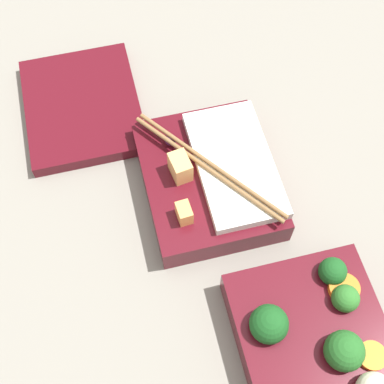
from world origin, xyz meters
name	(u,v)px	position (x,y,z in m)	size (l,w,h in m)	color
ground_plane	(252,256)	(0.00, 0.00, 0.00)	(3.00, 3.00, 0.00)	gray
bento_tray_vegetable	(317,345)	(-0.12, -0.03, 0.02)	(0.18, 0.15, 0.07)	#510F19
bento_tray_rice	(211,178)	(0.10, 0.02, 0.02)	(0.18, 0.15, 0.07)	#510F19
bento_lid	(82,106)	(0.25, 0.16, 0.01)	(0.18, 0.15, 0.02)	#510F19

